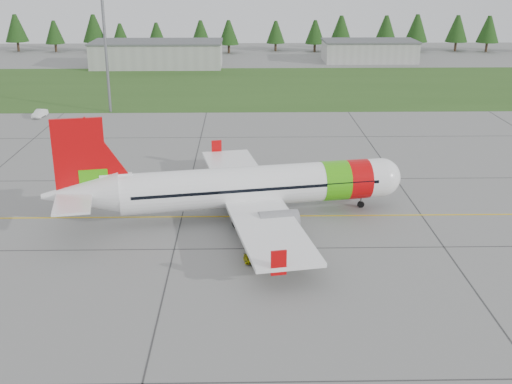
{
  "coord_description": "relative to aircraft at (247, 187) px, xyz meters",
  "views": [
    {
      "loc": [
        -8.55,
        -53.85,
        24.89
      ],
      "look_at": [
        -7.36,
        5.27,
        3.67
      ],
      "focal_mm": 45.0,
      "sensor_mm": 36.0,
      "label": 1
    }
  ],
  "objects": [
    {
      "name": "aircraft",
      "position": [
        0.0,
        0.0,
        0.0
      ],
      "size": [
        36.62,
        34.21,
        11.17
      ],
      "rotation": [
        0.0,
        0.0,
        0.18
      ],
      "color": "white",
      "rests_on": "ground"
    },
    {
      "name": "grass_strip",
      "position": [
        8.24,
        73.89,
        -3.21
      ],
      "size": [
        320.0,
        50.0,
        0.03
      ],
      "primitive_type": "cube",
      "color": "#30561E",
      "rests_on": "ground"
    },
    {
      "name": "hangar_west",
      "position": [
        -21.76,
        101.89,
        -0.22
      ],
      "size": [
        32.0,
        14.0,
        6.0
      ],
      "primitive_type": "cube",
      "color": "#A8A8A3",
      "rests_on": "ground"
    },
    {
      "name": "floodlight_mast",
      "position": [
        -23.76,
        49.89,
        6.78
      ],
      "size": [
        0.5,
        0.5,
        20.0
      ],
      "primitive_type": "cylinder",
      "color": "slate",
      "rests_on": "ground"
    },
    {
      "name": "taxi_guideline",
      "position": [
        8.24,
        -0.11,
        -3.21
      ],
      "size": [
        120.0,
        0.25,
        0.02
      ],
      "primitive_type": "cube",
      "color": "gold",
      "rests_on": "ground"
    },
    {
      "name": "follow_me_car",
      "position": [
        1.28,
        -10.94,
        -1.57
      ],
      "size": [
        1.35,
        1.52,
        3.3
      ],
      "primitive_type": "imported",
      "rotation": [
        0.0,
        0.0,
        1.76
      ],
      "color": "#FEFB0E",
      "rests_on": "ground"
    },
    {
      "name": "ground",
      "position": [
        8.24,
        -8.11,
        -3.22
      ],
      "size": [
        320.0,
        320.0,
        0.0
      ],
      "primitive_type": "plane",
      "color": "gray",
      "rests_on": "ground"
    },
    {
      "name": "treeline",
      "position": [
        8.24,
        129.89,
        1.78
      ],
      "size": [
        160.0,
        8.0,
        10.0
      ],
      "primitive_type": null,
      "color": "#1C3F14",
      "rests_on": "ground"
    },
    {
      "name": "service_van",
      "position": [
        -35.04,
        46.04,
        -1.27
      ],
      "size": [
        1.53,
        1.47,
        3.9
      ],
      "primitive_type": "imported",
      "rotation": [
        0.0,
        0.0,
        -0.15
      ],
      "color": "white",
      "rests_on": "ground"
    },
    {
      "name": "hangar_east",
      "position": [
        33.24,
        109.89,
        -0.62
      ],
      "size": [
        24.0,
        12.0,
        5.2
      ],
      "primitive_type": "cube",
      "color": "#A8A8A3",
      "rests_on": "ground"
    }
  ]
}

